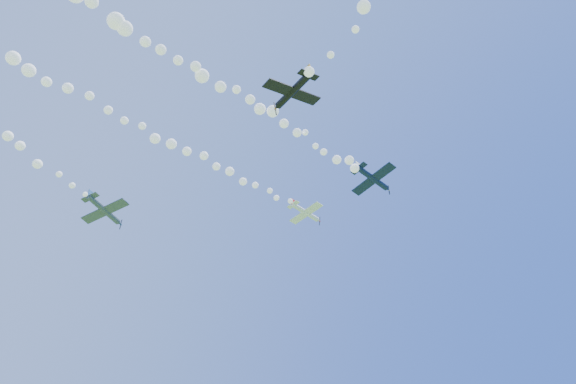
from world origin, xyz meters
TOP-DOWN VIEW (x-y plane):
  - plane_white at (15.65, 6.71)m, footprint 7.26×7.59m
  - smoke_trail_white at (-29.92, 6.13)m, footprint 86.80×3.72m
  - plane_navy at (14.56, -10.24)m, footprint 7.53×7.86m
  - smoke_trail_navy at (-23.61, -10.51)m, footprint 71.82×3.25m
  - plane_grey at (-16.88, 12.03)m, footprint 6.81×7.15m
  - plane_black at (-11.69, -22.34)m, footprint 6.16×6.11m

SIDE VIEW (x-z plane):
  - plane_black at x=-11.69m, z-range 38.19..40.17m
  - plane_grey at x=-16.88m, z-range 41.53..44.13m
  - smoke_trail_navy at x=-23.61m, z-range 49.41..52.36m
  - plane_navy at x=14.56m, z-range 49.58..52.56m
  - smoke_trail_white at x=-29.92m, z-range 53.33..56.39m
  - plane_white at x=15.65m, z-range 53.76..56.53m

